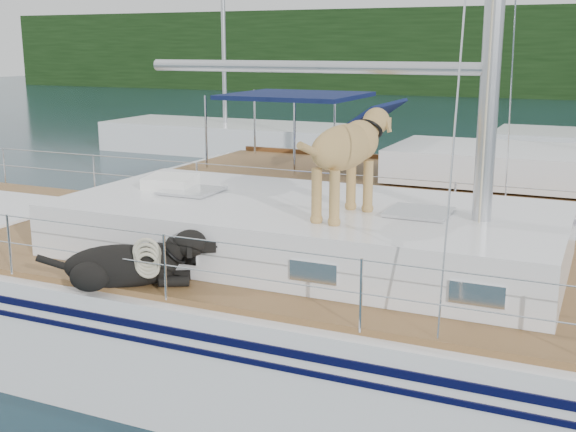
% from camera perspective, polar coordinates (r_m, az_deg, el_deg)
% --- Properties ---
extents(ground, '(120.00, 120.00, 0.00)m').
position_cam_1_polar(ground, '(8.44, -3.72, -10.59)').
color(ground, black).
rests_on(ground, ground).
extents(tree_line, '(90.00, 3.00, 6.00)m').
position_cam_1_polar(tree_line, '(51.93, 20.74, 12.01)').
color(tree_line, black).
rests_on(tree_line, ground).
extents(shore_bank, '(92.00, 1.00, 1.20)m').
position_cam_1_polar(shore_bank, '(53.20, 20.62, 9.43)').
color(shore_bank, '#595147').
rests_on(shore_bank, ground).
extents(main_sailboat, '(12.00, 4.07, 14.01)m').
position_cam_1_polar(main_sailboat, '(8.14, -3.20, -6.35)').
color(main_sailboat, white).
rests_on(main_sailboat, ground).
extents(neighbor_sailboat, '(11.00, 3.50, 13.30)m').
position_cam_1_polar(neighbor_sailboat, '(13.10, 14.04, 0.60)').
color(neighbor_sailboat, white).
rests_on(neighbor_sailboat, ground).
extents(bg_boat_west, '(8.00, 3.00, 11.65)m').
position_cam_1_polar(bg_boat_west, '(24.03, -4.96, 6.15)').
color(bg_boat_west, white).
rests_on(bg_boat_west, ground).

